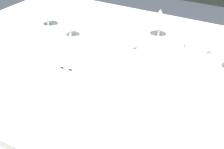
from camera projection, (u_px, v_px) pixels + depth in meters
The scene contains 15 objects.
dining_table at pixel (135, 82), 1.21m from camera, with size 1.80×1.11×0.74m.
dinner_plate at pixel (94, 94), 0.99m from camera, with size 0.27×0.27×0.02m, color white.
fork_outer at pixel (60, 78), 1.08m from camera, with size 0.03×0.21×0.00m.
fork_inner at pixel (51, 76), 1.09m from camera, with size 0.02×0.22×0.00m.
dinner_knife at pixel (142, 109), 0.93m from camera, with size 0.02×0.23×0.00m.
spoon_soup at pixel (152, 108), 0.94m from camera, with size 0.03×0.21×0.01m.
spoon_dessert at pixel (163, 111), 0.93m from camera, with size 0.03×0.21×0.01m.
spoon_tea at pixel (174, 114), 0.92m from camera, with size 0.03×0.21×0.01m.
saucer_left at pixel (195, 52), 1.24m from camera, with size 0.14×0.14×0.01m, color white.
coffee_cup_left at pixel (197, 44), 1.22m from camera, with size 0.11×0.09×0.07m.
saucer_far at pixel (124, 48), 1.27m from camera, with size 0.14×0.14×0.01m, color white.
coffee_cup_far at pixel (124, 41), 1.25m from camera, with size 0.10×0.08×0.06m.
wine_glass_centre at pixel (46, 9), 1.43m from camera, with size 0.08×0.08×0.13m.
wine_glass_left at pixel (69, 20), 1.32m from camera, with size 0.07×0.07×0.13m.
wine_glass_right at pixel (160, 18), 1.32m from camera, with size 0.08×0.08×0.13m.
Camera 1 is at (0.43, -0.92, 1.33)m, focal length 49.05 mm.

